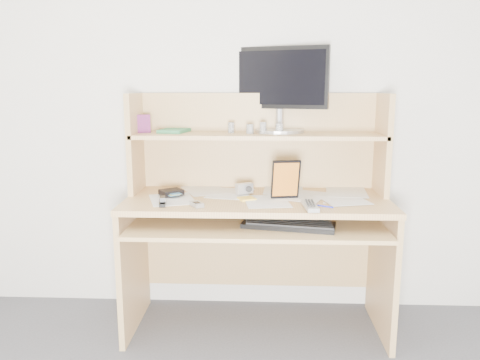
{
  "coord_description": "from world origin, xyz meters",
  "views": [
    {
      "loc": [
        0.02,
        -0.96,
        1.33
      ],
      "look_at": [
        -0.09,
        1.43,
        0.86
      ],
      "focal_mm": 35.0,
      "sensor_mm": 36.0,
      "label": 1
    }
  ],
  "objects_px": {
    "keyboard": "(288,224)",
    "monitor": "(280,87)",
    "desk": "(257,204)",
    "game_case": "(286,179)",
    "tv_remote": "(310,206)"
  },
  "relations": [
    {
      "from": "keyboard",
      "to": "game_case",
      "type": "relative_size",
      "value": 2.3
    },
    {
      "from": "tv_remote",
      "to": "monitor",
      "type": "distance_m",
      "value": 0.75
    },
    {
      "from": "game_case",
      "to": "monitor",
      "type": "height_order",
      "value": "monitor"
    },
    {
      "from": "keyboard",
      "to": "tv_remote",
      "type": "xyz_separation_m",
      "value": [
        0.1,
        -0.02,
        0.1
      ]
    },
    {
      "from": "keyboard",
      "to": "monitor",
      "type": "distance_m",
      "value": 0.81
    },
    {
      "from": "tv_remote",
      "to": "game_case",
      "type": "height_order",
      "value": "game_case"
    },
    {
      "from": "desk",
      "to": "tv_remote",
      "type": "height_order",
      "value": "desk"
    },
    {
      "from": "desk",
      "to": "game_case",
      "type": "distance_m",
      "value": 0.25
    },
    {
      "from": "tv_remote",
      "to": "game_case",
      "type": "relative_size",
      "value": 0.95
    },
    {
      "from": "monitor",
      "to": "desk",
      "type": "bearing_deg",
      "value": -106.72
    },
    {
      "from": "monitor",
      "to": "tv_remote",
      "type": "bearing_deg",
      "value": -55.39
    },
    {
      "from": "desk",
      "to": "monitor",
      "type": "relative_size",
      "value": 2.63
    },
    {
      "from": "desk",
      "to": "tv_remote",
      "type": "distance_m",
      "value": 0.4
    },
    {
      "from": "tv_remote",
      "to": "monitor",
      "type": "relative_size",
      "value": 0.37
    },
    {
      "from": "desk",
      "to": "monitor",
      "type": "bearing_deg",
      "value": 54.82
    }
  ]
}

